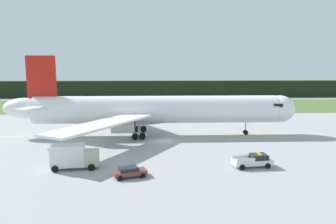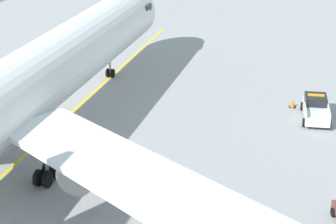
{
  "view_description": "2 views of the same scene",
  "coord_description": "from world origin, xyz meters",
  "px_view_note": "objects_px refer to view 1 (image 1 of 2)",
  "views": [
    {
      "loc": [
        -1.45,
        -58.64,
        13.86
      ],
      "look_at": [
        0.96,
        4.28,
        4.82
      ],
      "focal_mm": 34.85,
      "sensor_mm": 36.0,
      "label": 1
    },
    {
      "loc": [
        -37.63,
        -16.84,
        21.25
      ],
      "look_at": [
        3.14,
        -4.95,
        2.89
      ],
      "focal_mm": 63.74,
      "sensor_mm": 36.0,
      "label": 2
    }
  ],
  "objects_px": {
    "airliner": "(153,110)",
    "apron_cone": "(262,160)",
    "ops_pickup_truck": "(254,161)",
    "staff_car": "(129,172)",
    "catering_truck": "(74,156)"
  },
  "relations": [
    {
      "from": "airliner",
      "to": "ops_pickup_truck",
      "type": "xyz_separation_m",
      "value": [
        13.94,
        -20.98,
        -4.19
      ]
    },
    {
      "from": "airliner",
      "to": "apron_cone",
      "type": "height_order",
      "value": "airliner"
    },
    {
      "from": "ops_pickup_truck",
      "to": "apron_cone",
      "type": "distance_m",
      "value": 2.91
    },
    {
      "from": "catering_truck",
      "to": "ops_pickup_truck",
      "type": "bearing_deg",
      "value": -0.43
    },
    {
      "from": "staff_car",
      "to": "ops_pickup_truck",
      "type": "bearing_deg",
      "value": 11.63
    },
    {
      "from": "airliner",
      "to": "catering_truck",
      "type": "distance_m",
      "value": 23.56
    },
    {
      "from": "airliner",
      "to": "staff_car",
      "type": "relative_size",
      "value": 12.89
    },
    {
      "from": "staff_car",
      "to": "catering_truck",
      "type": "bearing_deg",
      "value": 155.03
    },
    {
      "from": "ops_pickup_truck",
      "to": "airliner",
      "type": "bearing_deg",
      "value": 123.6
    },
    {
      "from": "ops_pickup_truck",
      "to": "apron_cone",
      "type": "height_order",
      "value": "ops_pickup_truck"
    },
    {
      "from": "staff_car",
      "to": "apron_cone",
      "type": "distance_m",
      "value": 19.45
    },
    {
      "from": "ops_pickup_truck",
      "to": "catering_truck",
      "type": "bearing_deg",
      "value": 179.57
    },
    {
      "from": "ops_pickup_truck",
      "to": "staff_car",
      "type": "distance_m",
      "value": 17.07
    },
    {
      "from": "catering_truck",
      "to": "apron_cone",
      "type": "bearing_deg",
      "value": 4.2
    },
    {
      "from": "staff_car",
      "to": "apron_cone",
      "type": "height_order",
      "value": "staff_car"
    }
  ]
}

